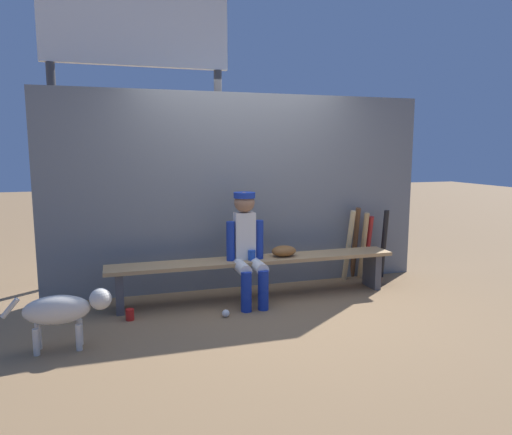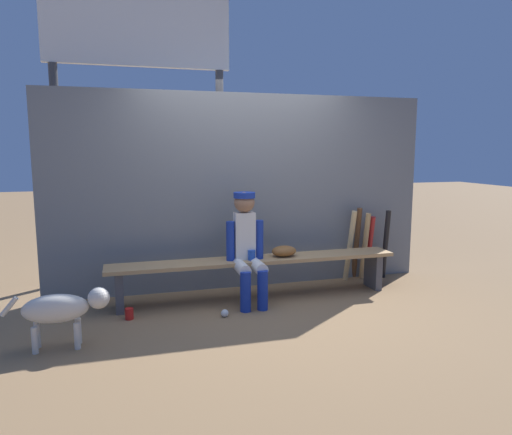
{
  "view_description": "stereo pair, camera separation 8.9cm",
  "coord_description": "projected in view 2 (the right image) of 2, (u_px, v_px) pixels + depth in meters",
  "views": [
    {
      "loc": [
        -1.46,
        -4.76,
        1.63
      ],
      "look_at": [
        0.0,
        0.0,
        0.9
      ],
      "focal_mm": 32.79,
      "sensor_mm": 36.0,
      "label": 1
    },
    {
      "loc": [
        -1.38,
        -4.79,
        1.63
      ],
      "look_at": [
        0.0,
        0.0,
        0.9
      ],
      "focal_mm": 32.79,
      "sensor_mm": 36.0,
      "label": 2
    }
  ],
  "objects": [
    {
      "name": "chainlink_fence",
      "position": [
        245.0,
        192.0,
        5.46
      ],
      "size": [
        4.53,
        0.03,
        2.27
      ],
      "primitive_type": "cube",
      "color": "slate",
      "rests_on": "ground_plane"
    },
    {
      "name": "baseball",
      "position": [
        225.0,
        313.0,
        4.59
      ],
      "size": [
        0.07,
        0.07,
        0.07
      ],
      "primitive_type": "sphere",
      "color": "white",
      "rests_on": "ground_plane"
    },
    {
      "name": "bat_wood_natural",
      "position": [
        350.0,
        246.0,
        5.75
      ],
      "size": [
        0.09,
        0.23,
        0.9
      ],
      "primitive_type": "cylinder",
      "rotation": [
        0.17,
        0.0,
        0.14
      ],
      "color": "tan",
      "rests_on": "ground_plane"
    },
    {
      "name": "bat_aluminum_black",
      "position": [
        386.0,
        244.0,
        5.9
      ],
      "size": [
        0.07,
        0.14,
        0.88
      ],
      "primitive_type": "cylinder",
      "rotation": [
        0.09,
        0.0,
        0.01
      ],
      "color": "black",
      "rests_on": "ground_plane"
    },
    {
      "name": "cup_on_bench",
      "position": [
        252.0,
        255.0,
        5.0
      ],
      "size": [
        0.08,
        0.08,
        0.11
      ],
      "primitive_type": "cylinder",
      "color": "#1E47AD",
      "rests_on": "dugout_bench"
    },
    {
      "name": "baseball_glove",
      "position": [
        284.0,
        251.0,
        5.18
      ],
      "size": [
        0.28,
        0.2,
        0.12
      ],
      "primitive_type": "ellipsoid",
      "color": "brown",
      "rests_on": "dugout_bench"
    },
    {
      "name": "scoreboard",
      "position": [
        145.0,
        65.0,
        5.62
      ],
      "size": [
        2.46,
        0.27,
        3.71
      ],
      "color": "#3F3F42",
      "rests_on": "ground_plane"
    },
    {
      "name": "bat_aluminum_red",
      "position": [
        369.0,
        247.0,
        5.92
      ],
      "size": [
        0.08,
        0.22,
        0.8
      ],
      "primitive_type": "cylinder",
      "rotation": [
        0.19,
        0.0,
        -0.08
      ],
      "color": "#B22323",
      "rests_on": "ground_plane"
    },
    {
      "name": "bat_wood_dark",
      "position": [
        357.0,
        243.0,
        5.88
      ],
      "size": [
        0.11,
        0.25,
        0.92
      ],
      "primitive_type": "cylinder",
      "rotation": [
        0.2,
        0.0,
        -0.19
      ],
      "color": "brown",
      "rests_on": "ground_plane"
    },
    {
      "name": "dugout_bench",
      "position": [
        256.0,
        266.0,
        5.11
      ],
      "size": [
        3.19,
        0.36,
        0.45
      ],
      "color": "tan",
      "rests_on": "ground_plane"
    },
    {
      "name": "bat_wood_tan",
      "position": [
        365.0,
        246.0,
        5.85
      ],
      "size": [
        0.07,
        0.19,
        0.86
      ],
      "primitive_type": "cylinder",
      "rotation": [
        0.15,
        0.0,
        -0.01
      ],
      "color": "tan",
      "rests_on": "ground_plane"
    },
    {
      "name": "ground_plane",
      "position": [
        256.0,
        298.0,
        5.17
      ],
      "size": [
        30.0,
        30.0,
        0.0
      ],
      "primitive_type": "plane",
      "color": "olive"
    },
    {
      "name": "cup_on_ground",
      "position": [
        129.0,
        314.0,
        4.52
      ],
      "size": [
        0.08,
        0.08,
        0.11
      ],
      "primitive_type": "cylinder",
      "color": "red",
      "rests_on": "ground_plane"
    },
    {
      "name": "dog",
      "position": [
        63.0,
        309.0,
        3.83
      ],
      "size": [
        0.84,
        0.2,
        0.49
      ],
      "color": "beige",
      "rests_on": "ground_plane"
    },
    {
      "name": "player_seated",
      "position": [
        247.0,
        244.0,
        4.93
      ],
      "size": [
        0.41,
        0.55,
        1.18
      ],
      "color": "silver",
      "rests_on": "ground_plane"
    }
  ]
}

